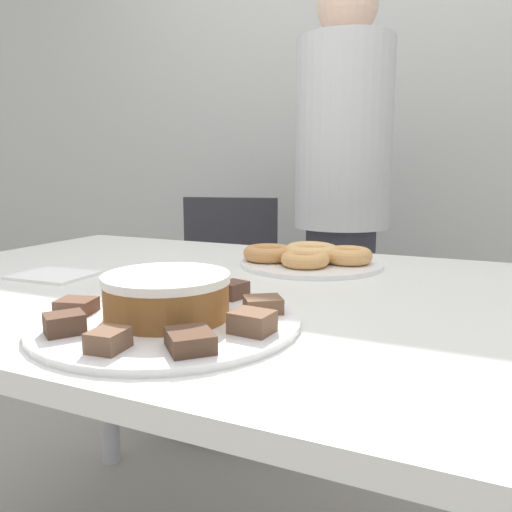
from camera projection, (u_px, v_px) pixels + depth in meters
name	position (u px, v px, depth m)	size (l,w,h in m)	color
wall_back	(394.00, 99.00, 2.25)	(8.00, 0.05, 2.60)	beige
table	(247.00, 334.00, 0.95)	(1.54, 0.93, 0.77)	silver
person_standing	(341.00, 208.00, 1.74)	(0.33, 0.33, 1.61)	#383842
office_chair_left	(222.00, 316.00, 2.00)	(0.53, 0.53, 0.87)	black
plate_cake	(168.00, 320.00, 0.71)	(0.38, 0.38, 0.01)	white
plate_donuts	(311.00, 263.00, 1.13)	(0.32, 0.32, 0.01)	white
frosted_cake	(167.00, 295.00, 0.70)	(0.18, 0.18, 0.06)	brown
lamington_0	(233.00, 290.00, 0.81)	(0.05, 0.05, 0.03)	brown
lamington_1	(181.00, 285.00, 0.84)	(0.06, 0.07, 0.03)	brown
lamington_2	(123.00, 290.00, 0.81)	(0.06, 0.06, 0.03)	#513828
lamington_3	(77.00, 306.00, 0.73)	(0.06, 0.06, 0.02)	brown
lamington_4	(64.00, 323.00, 0.63)	(0.06, 0.06, 0.03)	#513828
lamington_5	(108.00, 340.00, 0.58)	(0.04, 0.05, 0.02)	brown
lamington_6	(190.00, 340.00, 0.58)	(0.08, 0.08, 0.02)	#513828
lamington_7	(252.00, 322.00, 0.64)	(0.06, 0.05, 0.03)	brown
lamington_8	(263.00, 305.00, 0.73)	(0.07, 0.07, 0.02)	brown
donut_0	(311.00, 253.00, 1.13)	(0.13, 0.13, 0.04)	#E5AD66
donut_1	(310.00, 249.00, 1.21)	(0.12, 0.12, 0.03)	tan
donut_2	(268.00, 253.00, 1.14)	(0.12, 0.12, 0.03)	#C68447
donut_3	(305.00, 259.00, 1.07)	(0.10, 0.10, 0.03)	tan
donut_4	(348.00, 255.00, 1.10)	(0.11, 0.11, 0.04)	tan
napkin	(54.00, 275.00, 1.02)	(0.16, 0.13, 0.01)	white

